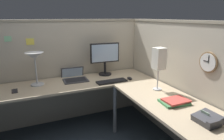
# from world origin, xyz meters

# --- Properties ---
(ground_plane) EXTENTS (6.80, 6.80, 0.00)m
(ground_plane) POSITION_xyz_m (0.00, 0.00, 0.00)
(ground_plane) COLOR #2D3842
(cubicle_wall_back) EXTENTS (2.57, 0.12, 1.58)m
(cubicle_wall_back) POSITION_xyz_m (-0.36, 0.87, 0.79)
(cubicle_wall_back) COLOR #B7AD99
(cubicle_wall_back) RESTS_ON ground
(cubicle_wall_right) EXTENTS (0.12, 2.37, 1.58)m
(cubicle_wall_right) POSITION_xyz_m (0.87, -0.27, 0.79)
(cubicle_wall_right) COLOR #B7AD99
(cubicle_wall_right) RESTS_ON ground
(desk) EXTENTS (2.35, 2.15, 0.73)m
(desk) POSITION_xyz_m (-0.15, -0.05, 0.63)
(desk) COLOR tan
(desk) RESTS_ON ground
(monitor) EXTENTS (0.46, 0.20, 0.50)m
(monitor) POSITION_xyz_m (0.21, 0.64, 1.02)
(monitor) COLOR black
(monitor) RESTS_ON desk
(laptop) EXTENTS (0.35, 0.39, 0.22)m
(laptop) POSITION_xyz_m (-0.29, 0.62, 0.75)
(laptop) COLOR #38383D
(laptop) RESTS_ON desk
(keyboard) EXTENTS (0.43, 0.15, 0.02)m
(keyboard) POSITION_xyz_m (0.16, 0.26, 0.74)
(keyboard) COLOR black
(keyboard) RESTS_ON desk
(computer_mouse) EXTENTS (0.06, 0.10, 0.03)m
(computer_mouse) POSITION_xyz_m (0.45, 0.27, 0.75)
(computer_mouse) COLOR black
(computer_mouse) RESTS_ON desk
(desk_lamp_dome) EXTENTS (0.24, 0.24, 0.44)m
(desk_lamp_dome) POSITION_xyz_m (-0.81, 0.55, 1.09)
(desk_lamp_dome) COLOR #B7BABF
(desk_lamp_dome) RESTS_ON desk
(cell_phone) EXTENTS (0.08, 0.15, 0.01)m
(cell_phone) POSITION_xyz_m (-1.08, 0.42, 0.73)
(cell_phone) COLOR black
(cell_phone) RESTS_ON desk
(office_phone) EXTENTS (0.19, 0.21, 0.11)m
(office_phone) POSITION_xyz_m (0.47, -1.09, 0.77)
(office_phone) COLOR #38383D
(office_phone) RESTS_ON desk
(book_stack) EXTENTS (0.30, 0.24, 0.04)m
(book_stack) POSITION_xyz_m (0.49, -0.65, 0.75)
(book_stack) COLOR #3F7F4C
(book_stack) RESTS_ON desk
(desk_lamp_paper) EXTENTS (0.13, 0.13, 0.53)m
(desk_lamp_paper) POSITION_xyz_m (0.57, -0.23, 1.11)
(desk_lamp_paper) COLOR #B7BABF
(desk_lamp_paper) RESTS_ON desk
(wall_clock) EXTENTS (0.04, 0.22, 0.22)m
(wall_clock) POSITION_xyz_m (0.82, -0.73, 1.16)
(wall_clock) COLOR olive
(pinned_note_leftmost) EXTENTS (0.10, 0.00, 0.09)m
(pinned_note_leftmost) POSITION_xyz_m (-0.83, 0.82, 1.28)
(pinned_note_leftmost) COLOR #EAD84C
(pinned_note_middle) EXTENTS (0.09, 0.00, 0.07)m
(pinned_note_middle) POSITION_xyz_m (-1.10, 0.82, 1.33)
(pinned_note_middle) COLOR #8CCC99
(pinned_note_rightmost) EXTENTS (0.06, 0.00, 0.08)m
(pinned_note_rightmost) POSITION_xyz_m (0.21, 0.82, 1.12)
(pinned_note_rightmost) COLOR #EAD84C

